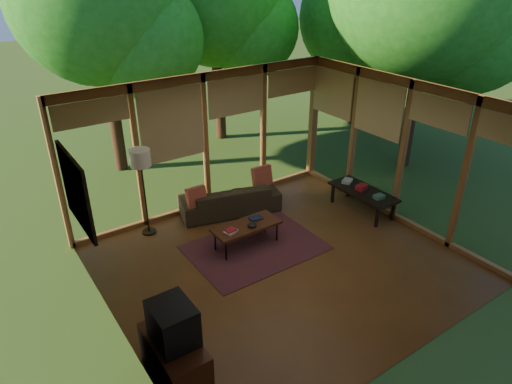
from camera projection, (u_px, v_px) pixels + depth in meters
floor at (282, 263)px, 7.61m from camera, size 5.50×5.50×0.00m
ceiling at (287, 105)px, 6.38m from camera, size 5.50×5.50×0.00m
wall_left at (108, 249)px, 5.60m from camera, size 0.04×5.00×2.70m
wall_front at (420, 274)px, 5.16m from camera, size 5.50×0.04×2.70m
window_wall_back at (205, 143)px, 8.82m from camera, size 5.50×0.12×2.70m
window_wall_right at (403, 153)px, 8.38m from camera, size 0.12×5.00×2.70m
exterior_lawn at (321, 91)px, 17.52m from camera, size 40.00×40.00×0.00m
tree_far at (359, 17)px, 12.65m from camera, size 3.34×3.34×4.76m
rug at (255, 247)px, 8.01m from camera, size 2.27×1.61×0.01m
sofa at (230, 199)px, 9.05m from camera, size 2.08×1.22×0.57m
pillow_left at (196, 197)px, 8.51m from camera, size 0.37×0.20×0.39m
pillow_right at (262, 177)px, 9.25m from camera, size 0.41×0.22×0.43m
ct_book_lower at (231, 232)px, 7.67m from camera, size 0.26×0.22×0.03m
ct_book_upper at (231, 230)px, 7.65m from camera, size 0.18×0.15×0.03m
ct_book_side at (256, 218)px, 8.06m from camera, size 0.24×0.19×0.03m
ct_bowl at (252, 225)px, 7.82m from camera, size 0.16×0.16×0.07m
media_cabinet at (175, 359)px, 5.40m from camera, size 0.50×1.00×0.60m
television at (173, 323)px, 5.16m from camera, size 0.45×0.55×0.50m
console_book_a at (379, 197)px, 8.68m from camera, size 0.21×0.16×0.07m
console_book_b at (362, 187)px, 9.01m from camera, size 0.25×0.20×0.10m
console_book_c at (347, 181)px, 9.31m from camera, size 0.27×0.25×0.06m
floor_lamp at (141, 163)px, 7.83m from camera, size 0.36×0.36×1.65m
coffee_table at (246, 227)px, 7.90m from camera, size 1.20×0.50×0.43m
side_console at (363, 193)px, 9.01m from camera, size 0.60×1.40×0.46m
wall_painting at (76, 191)px, 6.56m from camera, size 0.06×1.35×1.15m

